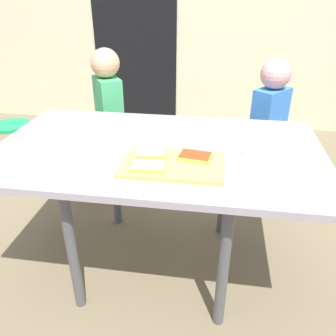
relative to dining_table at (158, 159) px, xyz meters
name	(u,v)px	position (x,y,z in m)	size (l,w,h in m)	color
ground_plane	(160,262)	(0.00, 0.00, -0.68)	(16.00, 16.00, 0.00)	#71624A
house_door	(135,32)	(-0.66, 2.29, 0.32)	(0.90, 0.02, 2.00)	black
dining_table	(158,159)	(0.00, 0.00, 0.00)	(1.57, 0.92, 0.74)	#978D99
cutting_board	(173,165)	(0.10, -0.19, 0.08)	(0.44, 0.28, 0.02)	tan
pizza_slice_far_left	(151,153)	(-0.01, -0.13, 0.09)	(0.16, 0.12, 0.02)	#E8A447
pizza_slice_near_left	(149,166)	(0.01, -0.25, 0.09)	(0.15, 0.11, 0.02)	#E8A447
pizza_slice_far_right	(195,156)	(0.19, -0.13, 0.09)	(0.16, 0.12, 0.02)	#E8A447
plate_white_right	(262,151)	(0.49, 0.01, 0.07)	(0.20, 0.20, 0.01)	white
plate_white_left	(89,130)	(-0.40, 0.15, 0.07)	(0.20, 0.20, 0.01)	white
child_left	(110,115)	(-0.47, 0.70, -0.04)	(0.25, 0.28, 1.08)	#361F36
child_right	(268,124)	(0.61, 0.75, -0.06)	(0.26, 0.27, 1.04)	#2A4042
garden_hose_coil	(11,125)	(-2.05, 1.88, -0.66)	(0.43, 0.43, 0.04)	#1B8F58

